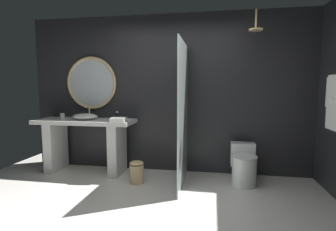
% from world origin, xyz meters
% --- Properties ---
extents(ground_plane, '(5.76, 5.76, 0.00)m').
position_xyz_m(ground_plane, '(0.00, 0.00, 0.00)').
color(ground_plane, silver).
extents(back_wall_panel, '(4.80, 0.10, 2.60)m').
position_xyz_m(back_wall_panel, '(0.00, 1.90, 1.30)').
color(back_wall_panel, '#232326').
rests_on(back_wall_panel, ground_plane).
extents(vanity_counter, '(1.63, 0.58, 0.89)m').
position_xyz_m(vanity_counter, '(-1.34, 1.54, 0.56)').
color(vanity_counter, silver).
rests_on(vanity_counter, ground_plane).
extents(vessel_sink, '(0.41, 0.34, 0.21)m').
position_xyz_m(vessel_sink, '(-1.34, 1.53, 0.94)').
color(vessel_sink, white).
rests_on(vessel_sink, vanity_counter).
extents(tumbler_cup, '(0.08, 0.08, 0.09)m').
position_xyz_m(tumbler_cup, '(-1.78, 1.58, 0.93)').
color(tumbler_cup, silver).
rests_on(tumbler_cup, vanity_counter).
extents(soap_dispenser, '(0.06, 0.06, 0.15)m').
position_xyz_m(soap_dispenser, '(-0.78, 1.52, 0.95)').
color(soap_dispenser, black).
rests_on(soap_dispenser, vanity_counter).
extents(round_wall_mirror, '(0.90, 0.05, 0.90)m').
position_xyz_m(round_wall_mirror, '(-1.34, 1.81, 1.49)').
color(round_wall_mirror, '#D6B77F').
extents(shower_glass_panel, '(0.02, 1.14, 2.05)m').
position_xyz_m(shower_glass_panel, '(0.32, 1.28, 1.03)').
color(shower_glass_panel, silver).
rests_on(shower_glass_panel, ground_plane).
extents(rain_shower_head, '(0.19, 0.19, 0.29)m').
position_xyz_m(rain_shower_head, '(1.31, 1.49, 2.25)').
color(rain_shower_head, '#D6B77F').
extents(toilet, '(0.36, 0.57, 0.57)m').
position_xyz_m(toilet, '(1.20, 1.44, 0.28)').
color(toilet, white).
rests_on(toilet, ground_plane).
extents(waste_bin, '(0.21, 0.21, 0.33)m').
position_xyz_m(waste_bin, '(-0.36, 1.19, 0.17)').
color(waste_bin, '#D6B77F').
rests_on(waste_bin, ground_plane).
extents(folded_hand_towel, '(0.24, 0.21, 0.07)m').
position_xyz_m(folded_hand_towel, '(-0.69, 1.35, 0.92)').
color(folded_hand_towel, white).
rests_on(folded_hand_towel, vanity_counter).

